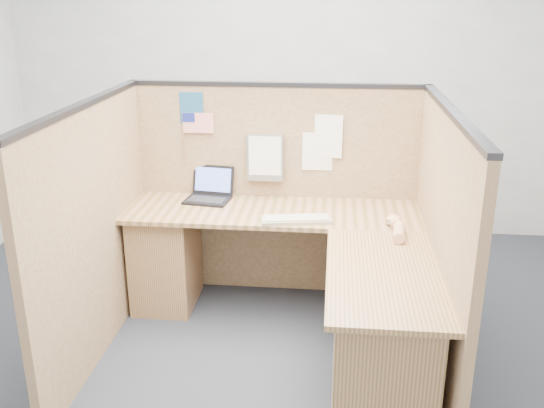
# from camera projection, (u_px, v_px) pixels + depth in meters

# --- Properties ---
(floor) EXTENTS (5.00, 5.00, 0.00)m
(floor) POSITION_uv_depth(u_px,v_px,m) (261.00, 362.00, 3.64)
(floor) COLOR black
(floor) RESTS_ON ground
(wall_back) EXTENTS (5.00, 0.00, 5.00)m
(wall_back) POSITION_uv_depth(u_px,v_px,m) (291.00, 77.00, 5.29)
(wall_back) COLOR #9EA1A3
(wall_back) RESTS_ON floor
(cubicle_partitions) EXTENTS (2.06, 1.83, 1.53)m
(cubicle_partitions) POSITION_uv_depth(u_px,v_px,m) (268.00, 218.00, 3.79)
(cubicle_partitions) COLOR brown
(cubicle_partitions) RESTS_ON floor
(l_desk) EXTENTS (1.95, 1.75, 0.73)m
(l_desk) POSITION_uv_depth(u_px,v_px,m) (295.00, 283.00, 3.76)
(l_desk) COLOR brown
(l_desk) RESTS_ON floor
(laptop) EXTENTS (0.33, 0.32, 0.22)m
(laptop) POSITION_uv_depth(u_px,v_px,m) (209.00, 191.00, 4.24)
(laptop) COLOR black
(laptop) RESTS_ON l_desk
(keyboard) EXTENTS (0.46, 0.23, 0.03)m
(keyboard) POSITION_uv_depth(u_px,v_px,m) (296.00, 219.00, 3.83)
(keyboard) COLOR gray
(keyboard) RESTS_ON l_desk
(mouse) EXTENTS (0.10, 0.07, 0.04)m
(mouse) POSITION_uv_depth(u_px,v_px,m) (394.00, 222.00, 3.76)
(mouse) COLOR #B8B9BD
(mouse) RESTS_ON l_desk
(hand_forearm) EXTENTS (0.10, 0.36, 0.08)m
(hand_forearm) POSITION_uv_depth(u_px,v_px,m) (397.00, 228.00, 3.64)
(hand_forearm) COLOR tan
(hand_forearm) RESTS_ON l_desk
(blue_poster) EXTENTS (0.17, 0.01, 0.22)m
(blue_poster) POSITION_uv_depth(u_px,v_px,m) (191.00, 108.00, 4.16)
(blue_poster) COLOR navy
(blue_poster) RESTS_ON cubicle_partitions
(american_flag) EXTENTS (0.22, 0.01, 0.38)m
(american_flag) POSITION_uv_depth(u_px,v_px,m) (195.00, 125.00, 4.19)
(american_flag) COLOR olive
(american_flag) RESTS_ON cubicle_partitions
(file_holder) EXTENTS (0.25, 0.05, 0.32)m
(file_holder) POSITION_uv_depth(u_px,v_px,m) (265.00, 158.00, 4.20)
(file_holder) COLOR slate
(file_holder) RESTS_ON cubicle_partitions
(paper_left) EXTENTS (0.23, 0.03, 0.30)m
(paper_left) POSITION_uv_depth(u_px,v_px,m) (325.00, 136.00, 4.13)
(paper_left) COLOR white
(paper_left) RESTS_ON cubicle_partitions
(paper_right) EXTENTS (0.21, 0.01, 0.27)m
(paper_right) POSITION_uv_depth(u_px,v_px,m) (317.00, 152.00, 4.17)
(paper_right) COLOR white
(paper_right) RESTS_ON cubicle_partitions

